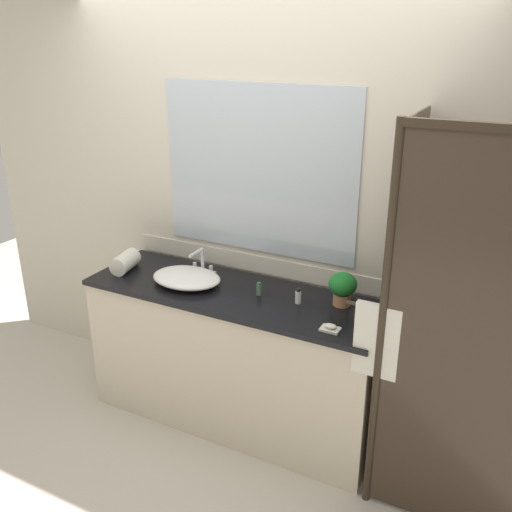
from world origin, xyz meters
TOP-DOWN VIEW (x-y plane):
  - ground_plane at (0.00, 0.00)m, footprint 8.00×8.00m
  - wall_back_with_mirror at (0.00, 0.34)m, footprint 4.40×0.06m
  - vanity_cabinet at (0.00, 0.01)m, footprint 1.80×0.58m
  - shower_enclosure at (1.27, -0.19)m, footprint 1.20×0.59m
  - sink_basin at (-0.30, -0.03)m, footprint 0.43×0.33m
  - faucet at (-0.30, 0.14)m, footprint 0.17×0.16m
  - potted_plant at (0.62, 0.13)m, footprint 0.16×0.16m
  - soap_dish at (0.67, -0.18)m, footprint 0.10×0.07m
  - amenity_bottle_lotion at (0.16, 0.03)m, footprint 0.03×0.03m
  - amenity_bottle_body_wash at (0.40, 0.03)m, footprint 0.03×0.03m
  - rolled_towel_near_edge at (-0.76, -0.04)m, footprint 0.15×0.23m

SIDE VIEW (x-z plane):
  - ground_plane at x=0.00m, z-range 0.00..0.00m
  - vanity_cabinet at x=0.00m, z-range 0.00..0.90m
  - soap_dish at x=0.67m, z-range 0.90..0.93m
  - amenity_bottle_lotion at x=0.16m, z-range 0.90..0.97m
  - sink_basin at x=-0.30m, z-range 0.90..0.97m
  - amenity_bottle_body_wash at x=0.40m, z-range 0.90..0.99m
  - rolled_towel_near_edge at x=-0.76m, z-range 0.90..1.02m
  - faucet at x=-0.30m, z-range 0.87..1.04m
  - potted_plant at x=0.62m, z-range 0.91..1.10m
  - shower_enclosure at x=1.27m, z-range 0.02..2.02m
  - wall_back_with_mirror at x=0.00m, z-range 0.01..2.61m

